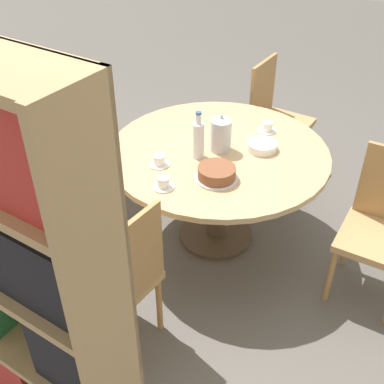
{
  "coord_description": "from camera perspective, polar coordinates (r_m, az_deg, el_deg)",
  "views": [
    {
      "loc": [
        -1.27,
        2.28,
        2.28
      ],
      "look_at": [
        0.0,
        0.31,
        0.57
      ],
      "focal_mm": 45.0,
      "sensor_mm": 36.0,
      "label": 1
    }
  ],
  "objects": [
    {
      "name": "ground_plane",
      "position": [
        3.46,
        2.79,
        -5.15
      ],
      "size": [
        14.0,
        14.0,
        0.0
      ],
      "primitive_type": "plane",
      "color": "#56514C"
    },
    {
      "name": "dining_table",
      "position": [
        3.1,
        3.1,
        3.13
      ],
      "size": [
        1.39,
        1.39,
        0.71
      ],
      "color": "#473828",
      "rests_on": "ground_plane"
    },
    {
      "name": "chair_a",
      "position": [
        2.99,
        21.6,
        -3.73
      ],
      "size": [
        0.44,
        0.44,
        0.92
      ],
      "rotation": [
        0.0,
        0.0,
        3.19
      ],
      "color": "#A87A47",
      "rests_on": "ground_plane"
    },
    {
      "name": "chair_b",
      "position": [
        4.0,
        9.82,
        8.89
      ],
      "size": [
        0.42,
        0.42,
        0.92
      ],
      "rotation": [
        0.0,
        0.0,
        4.72
      ],
      "color": "#A87A47",
      "rests_on": "ground_plane"
    },
    {
      "name": "chair_c",
      "position": [
        3.59,
        -12.86,
        5.1
      ],
      "size": [
        0.46,
        0.46,
        0.92
      ],
      "rotation": [
        0.0,
        0.0,
        6.4
      ],
      "color": "#A87A47",
      "rests_on": "ground_plane"
    },
    {
      "name": "chair_d",
      "position": [
        2.51,
        -8.84,
        -10.14
      ],
      "size": [
        0.44,
        0.44,
        0.92
      ],
      "rotation": [
        0.0,
        0.0,
        7.81
      ],
      "color": "#A87A47",
      "rests_on": "ground_plane"
    },
    {
      "name": "bookshelf",
      "position": [
        2.07,
        -20.18,
        -9.23
      ],
      "size": [
        1.04,
        0.28,
        1.82
      ],
      "rotation": [
        0.0,
        0.0,
        3.14
      ],
      "color": "tan",
      "rests_on": "ground_plane"
    },
    {
      "name": "coffee_pot",
      "position": [
        2.99,
        3.44,
        6.87
      ],
      "size": [
        0.13,
        0.13,
        0.24
      ],
      "color": "silver",
      "rests_on": "dining_table"
    },
    {
      "name": "water_bottle",
      "position": [
        2.9,
        0.76,
        6.29
      ],
      "size": [
        0.07,
        0.07,
        0.3
      ],
      "color": "silver",
      "rests_on": "dining_table"
    },
    {
      "name": "cake_main",
      "position": [
        2.75,
        2.94,
        2.21
      ],
      "size": [
        0.25,
        0.25,
        0.08
      ],
      "color": "silver",
      "rests_on": "dining_table"
    },
    {
      "name": "cup_a",
      "position": [
        2.88,
        -3.9,
        3.68
      ],
      "size": [
        0.13,
        0.13,
        0.07
      ],
      "color": "silver",
      "rests_on": "dining_table"
    },
    {
      "name": "cup_b",
      "position": [
        3.27,
        8.91,
        7.56
      ],
      "size": [
        0.13,
        0.13,
        0.07
      ],
      "color": "silver",
      "rests_on": "dining_table"
    },
    {
      "name": "cup_c",
      "position": [
        2.68,
        -3.41,
        1.03
      ],
      "size": [
        0.13,
        0.13,
        0.07
      ],
      "color": "silver",
      "rests_on": "dining_table"
    },
    {
      "name": "plate_stack",
      "position": [
        3.06,
        8.26,
        5.42
      ],
      "size": [
        0.19,
        0.19,
        0.05
      ],
      "color": "white",
      "rests_on": "dining_table"
    }
  ]
}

